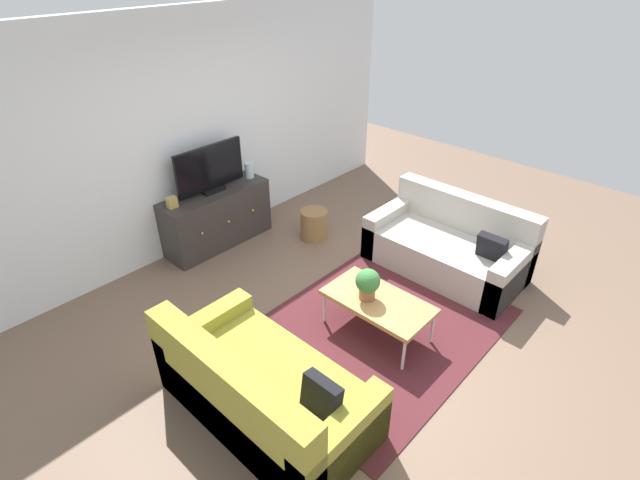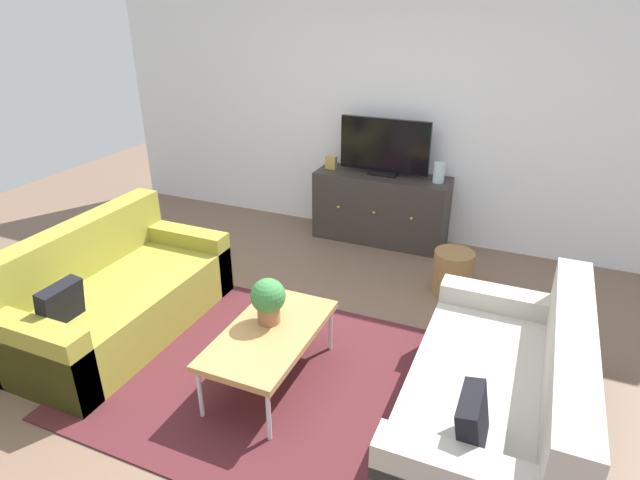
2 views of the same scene
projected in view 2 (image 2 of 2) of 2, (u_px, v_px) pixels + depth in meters
The scene contains 12 objects.
ground_plane at pixel (287, 366), 3.68m from camera, with size 10.00×10.00×0.00m, color brown.
wall_back at pixel (398, 106), 5.23m from camera, with size 6.40×0.12×2.70m, color white.
area_rug at pixel (277, 378), 3.55m from camera, with size 2.50×1.90×0.01m, color #4C1E23.
couch_left_side at pixel (110, 297), 3.99m from camera, with size 0.90×1.72×0.82m.
couch_right_side at pixel (506, 403), 2.96m from camera, with size 0.90×1.72×0.82m.
coffee_table at pixel (270, 335), 3.38m from camera, with size 0.55×1.01×0.40m.
potted_plant at pixel (268, 299), 3.40m from camera, with size 0.23×0.23×0.31m.
tv_console at pixel (381, 208), 5.43m from camera, with size 1.35×0.47×0.71m.
flat_screen_tv at pixel (384, 147), 5.18m from camera, with size 0.90×0.16×0.56m.
glass_vase at pixel (439, 173), 5.04m from camera, with size 0.11×0.11×0.19m, color silver.
mantel_clock at pixel (331, 162), 5.45m from camera, with size 0.11×0.07×0.13m, color tan.
wicker_basket at pixel (453, 272), 4.53m from camera, with size 0.34×0.34×0.38m, color olive.
Camera 2 is at (1.38, -2.63, 2.36)m, focal length 29.58 mm.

